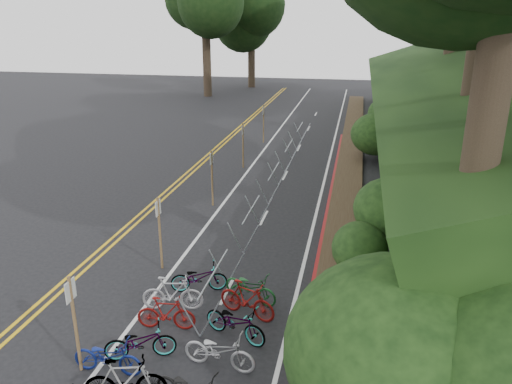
{
  "coord_description": "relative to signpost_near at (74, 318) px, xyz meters",
  "views": [
    {
      "loc": [
        6.66,
        -8.91,
        7.92
      ],
      "look_at": [
        2.87,
        9.5,
        1.3
      ],
      "focal_mm": 35.0,
      "sensor_mm": 36.0,
      "label": 1
    }
  ],
  "objects": [
    {
      "name": "red_curb",
      "position": [
        5.08,
        12.18,
        -1.37
      ],
      "size": [
        0.25,
        28.0,
        0.1
      ],
      "primitive_type": "cube",
      "color": "maroon",
      "rests_on": "ground"
    },
    {
      "name": "road_markings",
      "position": [
        0.01,
        10.27,
        -1.42
      ],
      "size": [
        7.47,
        80.0,
        0.01
      ],
      "color": "gold",
      "rests_on": "ground"
    },
    {
      "name": "signposts_rest",
      "position": [
        -0.02,
        14.18,
        0.01
      ],
      "size": [
        0.08,
        18.4,
        2.5
      ],
      "color": "brown",
      "rests_on": "ground"
    },
    {
      "name": "bike_front",
      "position": [
        0.7,
        0.04,
        -0.98
      ],
      "size": [
        0.6,
        1.7,
        0.89
      ],
      "primitive_type": "imported",
      "rotation": [
        0.0,
        0.0,
        1.57
      ],
      "color": "navy",
      "rests_on": "ground"
    },
    {
      "name": "ground",
      "position": [
        -0.62,
        0.18,
        -1.42
      ],
      "size": [
        120.0,
        120.0,
        0.0
      ],
      "primitive_type": "plane",
      "color": "black",
      "rests_on": "ground"
    },
    {
      "name": "signpost_near",
      "position": [
        0.0,
        0.0,
        0.0
      ],
      "size": [
        0.08,
        0.4,
        2.49
      ],
      "color": "brown",
      "rests_on": "ground"
    },
    {
      "name": "embankment",
      "position": [
        12.34,
        19.21,
        1.14
      ],
      "size": [
        14.3,
        48.14,
        9.11
      ],
      "color": "black",
      "rests_on": "ground"
    },
    {
      "name": "bike_valet",
      "position": [
        2.4,
        0.58,
        -0.94
      ],
      "size": [
        3.38,
        8.83,
        1.1
      ],
      "color": "black",
      "rests_on": "ground"
    },
    {
      "name": "bike_racks_rest",
      "position": [
        2.38,
        13.18,
        -0.57
      ],
      "size": [
        1.14,
        23.0,
        1.17
      ],
      "color": "#959AA5",
      "rests_on": "ground"
    }
  ]
}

